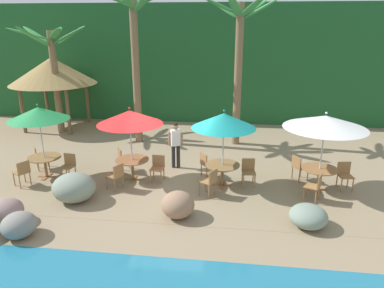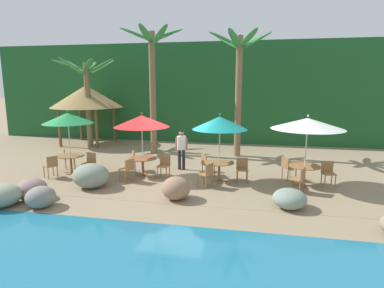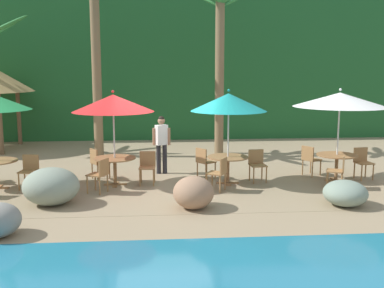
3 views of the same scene
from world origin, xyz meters
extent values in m
plane|color=#937F60|center=(0.00, 0.00, 0.00)|extent=(120.00, 120.00, 0.00)
cube|color=#937F60|center=(0.00, 0.00, 0.00)|extent=(18.00, 5.20, 0.01)
cube|color=#1E5628|center=(0.00, 9.00, 3.00)|extent=(28.00, 2.40, 6.00)
ellipsoid|color=#888257|center=(-3.85, -3.10, 0.23)|extent=(0.81, 0.73, 0.46)
ellipsoid|color=#987357|center=(0.63, -2.15, 0.36)|extent=(0.90, 0.94, 0.72)
ellipsoid|color=gray|center=(-3.83, -3.00, 0.33)|extent=(0.89, 0.89, 0.65)
ellipsoid|color=gray|center=(4.06, -2.22, 0.29)|extent=(0.99, 1.02, 0.58)
ellipsoid|color=gray|center=(-3.09, -3.60, 0.31)|extent=(0.84, 0.87, 0.63)
ellipsoid|color=gray|center=(-2.56, -1.62, 0.43)|extent=(1.27, 1.18, 0.86)
cylinder|color=silver|center=(-4.28, -0.07, 1.17)|extent=(0.04, 0.04, 2.34)
cone|color=#238E47|center=(-4.28, -0.07, 2.24)|extent=(1.96, 1.96, 0.42)
sphere|color=#238E47|center=(-4.28, -0.07, 2.53)|extent=(0.07, 0.07, 0.07)
cube|color=olive|center=(-4.28, -0.07, 0.01)|extent=(0.60, 0.12, 0.03)
cube|color=olive|center=(-4.28, -0.07, 0.01)|extent=(0.12, 0.60, 0.03)
cylinder|color=olive|center=(-4.28, -0.07, 0.37)|extent=(0.09, 0.09, 0.71)
cylinder|color=olive|center=(-4.28, -0.07, 0.72)|extent=(1.10, 1.10, 0.03)
cylinder|color=#9E7042|center=(-3.29, -0.40, 0.23)|extent=(0.04, 0.04, 0.45)
cylinder|color=#9E7042|center=(-3.64, -0.34, 0.23)|extent=(0.04, 0.04, 0.45)
cylinder|color=#9E7042|center=(-3.24, -0.04, 0.23)|extent=(0.04, 0.04, 0.45)
cylinder|color=#9E7042|center=(-3.59, 0.01, 0.23)|extent=(0.04, 0.04, 0.45)
cube|color=#9E7042|center=(-3.44, -0.19, 0.47)|extent=(0.48, 0.48, 0.03)
cube|color=#9E7042|center=(-3.41, 0.00, 0.66)|extent=(0.42, 0.10, 0.42)
cylinder|color=#9E7042|center=(-4.73, 0.87, 0.23)|extent=(0.04, 0.04, 0.45)
cylinder|color=#9E7042|center=(-4.53, 0.58, 0.23)|extent=(0.04, 0.04, 0.45)
cylinder|color=#9E7042|center=(-5.02, 0.67, 0.23)|extent=(0.04, 0.04, 0.45)
cylinder|color=#9E7042|center=(-4.82, 0.37, 0.23)|extent=(0.04, 0.04, 0.45)
cube|color=#9E7042|center=(-4.77, 0.62, 0.47)|extent=(0.59, 0.59, 0.03)
cube|color=#9E7042|center=(-4.94, 0.51, 0.66)|extent=(0.27, 0.36, 0.42)
cylinder|color=#9E7042|center=(-4.96, -0.87, 0.23)|extent=(0.04, 0.04, 0.45)
cylinder|color=#9E7042|center=(-4.78, -0.56, 0.23)|extent=(0.04, 0.04, 0.45)
cylinder|color=#9E7042|center=(-4.65, -1.05, 0.23)|extent=(0.04, 0.04, 0.45)
cylinder|color=#9E7042|center=(-4.47, -0.74, 0.23)|extent=(0.04, 0.04, 0.45)
cube|color=#9E7042|center=(-4.71, -0.80, 0.47)|extent=(0.57, 0.57, 0.03)
cube|color=#9E7042|center=(-4.54, -0.90, 0.66)|extent=(0.24, 0.38, 0.42)
cylinder|color=silver|center=(-1.27, 0.08, 1.14)|extent=(0.04, 0.04, 2.27)
cone|color=red|center=(-1.27, 0.08, 2.17)|extent=(2.13, 2.13, 0.44)
sphere|color=red|center=(-1.27, 0.08, 2.47)|extent=(0.07, 0.07, 0.07)
cube|color=olive|center=(-1.27, 0.08, 0.01)|extent=(0.60, 0.12, 0.03)
cube|color=olive|center=(-1.27, 0.08, 0.01)|extent=(0.12, 0.60, 0.03)
cylinder|color=olive|center=(-1.27, 0.08, 0.37)|extent=(0.09, 0.09, 0.71)
cylinder|color=olive|center=(-1.27, 0.08, 0.72)|extent=(1.10, 1.10, 0.03)
cylinder|color=#9E7042|center=(-0.25, -0.16, 0.23)|extent=(0.04, 0.04, 0.45)
cylinder|color=#9E7042|center=(-0.61, -0.14, 0.23)|extent=(0.04, 0.04, 0.45)
cylinder|color=#9E7042|center=(-0.23, 0.19, 0.23)|extent=(0.04, 0.04, 0.45)
cylinder|color=#9E7042|center=(-0.59, 0.22, 0.23)|extent=(0.04, 0.04, 0.45)
cube|color=#9E7042|center=(-0.42, 0.03, 0.47)|extent=(0.45, 0.45, 0.03)
cube|color=#9E7042|center=(-0.41, 0.22, 0.66)|extent=(0.42, 0.06, 0.42)
cylinder|color=#9E7042|center=(-1.67, 1.04, 0.23)|extent=(0.04, 0.04, 0.45)
cylinder|color=#9E7042|center=(-1.48, 0.74, 0.23)|extent=(0.04, 0.04, 0.45)
cylinder|color=#9E7042|center=(-1.97, 0.85, 0.23)|extent=(0.04, 0.04, 0.45)
cylinder|color=#9E7042|center=(-1.78, 0.55, 0.23)|extent=(0.04, 0.04, 0.45)
cube|color=#9E7042|center=(-1.73, 0.80, 0.47)|extent=(0.58, 0.58, 0.03)
cube|color=#9E7042|center=(-1.90, 0.69, 0.66)|extent=(0.26, 0.37, 0.42)
cylinder|color=#9E7042|center=(-1.88, -0.77, 0.23)|extent=(0.04, 0.04, 0.45)
cylinder|color=#9E7042|center=(-1.72, -0.45, 0.23)|extent=(0.04, 0.04, 0.45)
cylinder|color=#9E7042|center=(-1.56, -0.92, 0.23)|extent=(0.04, 0.04, 0.45)
cylinder|color=#9E7042|center=(-1.40, -0.60, 0.23)|extent=(0.04, 0.04, 0.45)
cube|color=#9E7042|center=(-1.64, -0.68, 0.47)|extent=(0.56, 0.56, 0.03)
cube|color=#9E7042|center=(-1.46, -0.77, 0.66)|extent=(0.22, 0.39, 0.42)
cylinder|color=silver|center=(1.73, -0.01, 1.14)|extent=(0.04, 0.04, 2.29)
cone|color=teal|center=(1.73, -0.01, 2.19)|extent=(2.01, 2.01, 0.46)
sphere|color=teal|center=(1.73, -0.01, 2.50)|extent=(0.07, 0.07, 0.07)
cube|color=olive|center=(1.73, -0.01, 0.01)|extent=(0.60, 0.12, 0.03)
cube|color=olive|center=(1.73, -0.01, 0.01)|extent=(0.12, 0.60, 0.03)
cylinder|color=olive|center=(1.73, -0.01, 0.37)|extent=(0.09, 0.09, 0.71)
cylinder|color=olive|center=(1.73, -0.01, 0.72)|extent=(1.10, 1.10, 0.03)
cylinder|color=#9E7042|center=(2.77, -0.07, 0.23)|extent=(0.04, 0.04, 0.45)
cylinder|color=#9E7042|center=(2.42, -0.11, 0.23)|extent=(0.04, 0.04, 0.45)
cylinder|color=#9E7042|center=(2.73, 0.28, 0.23)|extent=(0.04, 0.04, 0.45)
cylinder|color=#9E7042|center=(2.38, 0.24, 0.23)|extent=(0.04, 0.04, 0.45)
cube|color=#9E7042|center=(2.58, 0.09, 0.47)|extent=(0.46, 0.46, 0.03)
cube|color=#9E7042|center=(2.55, 0.29, 0.66)|extent=(0.42, 0.08, 0.42)
cylinder|color=#9E7042|center=(1.27, 0.93, 0.23)|extent=(0.04, 0.04, 0.45)
cylinder|color=#9E7042|center=(1.48, 0.64, 0.23)|extent=(0.04, 0.04, 0.45)
cylinder|color=#9E7042|center=(0.98, 0.72, 0.23)|extent=(0.04, 0.04, 0.45)
cylinder|color=#9E7042|center=(1.19, 0.43, 0.23)|extent=(0.04, 0.04, 0.45)
cube|color=#9E7042|center=(1.23, 0.68, 0.47)|extent=(0.59, 0.59, 0.03)
cube|color=#9E7042|center=(1.07, 0.56, 0.66)|extent=(0.28, 0.36, 0.42)
cylinder|color=#9E7042|center=(1.07, -0.82, 0.23)|extent=(0.04, 0.04, 0.45)
cylinder|color=#9E7042|center=(1.25, -0.51, 0.23)|extent=(0.04, 0.04, 0.45)
cylinder|color=#9E7042|center=(1.38, -0.99, 0.23)|extent=(0.04, 0.04, 0.45)
cylinder|color=#9E7042|center=(1.56, -0.68, 0.23)|extent=(0.04, 0.04, 0.45)
cube|color=#9E7042|center=(1.32, -0.75, 0.47)|extent=(0.57, 0.57, 0.03)
cube|color=#9E7042|center=(1.49, -0.85, 0.66)|extent=(0.24, 0.38, 0.42)
cylinder|color=silver|center=(4.75, 0.04, 1.17)|extent=(0.04, 0.04, 2.34)
cone|color=white|center=(4.75, 0.04, 2.24)|extent=(2.49, 2.49, 0.38)
sphere|color=white|center=(4.75, 0.04, 2.51)|extent=(0.07, 0.07, 0.07)
cube|color=olive|center=(4.75, 0.04, 0.01)|extent=(0.60, 0.12, 0.03)
cube|color=olive|center=(4.75, 0.04, 0.01)|extent=(0.12, 0.60, 0.03)
cylinder|color=olive|center=(4.75, 0.04, 0.37)|extent=(0.09, 0.09, 0.71)
cylinder|color=olive|center=(4.75, 0.04, 0.72)|extent=(1.10, 1.10, 0.03)
cylinder|color=#9E7042|center=(5.79, 0.02, 0.23)|extent=(0.04, 0.04, 0.45)
cylinder|color=#9E7042|center=(5.44, -0.03, 0.23)|extent=(0.04, 0.04, 0.45)
cylinder|color=#9E7042|center=(5.74, 0.37, 0.23)|extent=(0.04, 0.04, 0.45)
cylinder|color=#9E7042|center=(5.38, 0.32, 0.23)|extent=(0.04, 0.04, 0.45)
cube|color=#9E7042|center=(5.59, 0.17, 0.47)|extent=(0.48, 0.48, 0.03)
cube|color=#9E7042|center=(5.56, 0.37, 0.66)|extent=(0.42, 0.10, 0.42)
cylinder|color=#9E7042|center=(4.36, 1.01, 0.23)|extent=(0.04, 0.04, 0.45)
cylinder|color=#9E7042|center=(4.55, 0.71, 0.23)|extent=(0.04, 0.04, 0.45)
cylinder|color=#9E7042|center=(4.06, 0.82, 0.23)|extent=(0.04, 0.04, 0.45)
cylinder|color=#9E7042|center=(4.24, 0.52, 0.23)|extent=(0.04, 0.04, 0.45)
cube|color=#9E7042|center=(4.30, 0.77, 0.47)|extent=(0.58, 0.58, 0.03)
cube|color=#9E7042|center=(4.13, 0.66, 0.66)|extent=(0.25, 0.38, 0.42)
cylinder|color=#9E7042|center=(4.16, -0.82, 0.23)|extent=(0.04, 0.04, 0.45)
cylinder|color=#9E7042|center=(4.31, -0.50, 0.23)|extent=(0.04, 0.04, 0.45)
cylinder|color=#9E7042|center=(4.49, -0.97, 0.23)|extent=(0.04, 0.04, 0.45)
cylinder|color=#9E7042|center=(4.63, -0.64, 0.23)|extent=(0.04, 0.04, 0.45)
cube|color=#9E7042|center=(4.40, -0.73, 0.47)|extent=(0.56, 0.56, 0.03)
cube|color=#9E7042|center=(4.58, -0.82, 0.66)|extent=(0.21, 0.40, 0.42)
cylinder|color=brown|center=(-6.32, 5.20, 2.36)|extent=(0.32, 0.32, 4.73)
ellipsoid|color=#388942|center=(-5.41, 5.10, 4.51)|extent=(1.74, 0.54, 0.86)
ellipsoid|color=#388942|center=(-5.74, 5.91, 4.48)|extent=(1.33, 1.52, 0.97)
ellipsoid|color=#388942|center=(-6.48, 6.10, 4.57)|extent=(0.68, 1.81, 0.67)
ellipsoid|color=#388942|center=(-7.17, 5.54, 4.52)|extent=(1.73, 0.96, 0.85)
ellipsoid|color=#388942|center=(-7.13, 4.79, 4.59)|extent=(1.76, 1.13, 0.62)
ellipsoid|color=#388942|center=(-6.65, 4.35, 4.48)|extent=(0.94, 1.68, 0.98)
ellipsoid|color=#388942|center=(-5.74, 4.50, 4.59)|extent=(1.42, 1.61, 0.62)
cylinder|color=brown|center=(-2.18, 4.23, 3.05)|extent=(0.32, 0.32, 6.10)
ellipsoid|color=#388942|center=(-1.75, 4.89, 5.91)|extent=(1.13, 1.46, 0.68)
ellipsoid|color=#388942|center=(-2.32, 5.00, 5.91)|extent=(0.63, 1.55, 0.68)
ellipsoid|color=#388942|center=(-2.88, 4.59, 5.92)|extent=(1.51, 1.00, 0.66)
ellipsoid|color=#388942|center=(-1.60, 3.70, 5.84)|extent=(1.28, 1.23, 0.89)
cylinder|color=brown|center=(2.11, 4.46, 2.91)|extent=(0.32, 0.32, 5.82)
ellipsoid|color=#388942|center=(2.89, 4.46, 5.57)|extent=(1.44, 0.37, 0.87)
ellipsoid|color=#388942|center=(2.65, 5.03, 5.61)|extent=(1.28, 1.33, 0.75)
ellipsoid|color=#388942|center=(1.99, 5.24, 5.63)|extent=(0.57, 1.54, 0.70)
ellipsoid|color=#388942|center=(1.44, 4.87, 5.57)|extent=(1.42, 1.07, 0.85)
ellipsoid|color=#388942|center=(1.39, 4.12, 5.63)|extent=(1.52, 0.97, 0.68)
ellipsoid|color=#388942|center=(1.90, 3.70, 5.61)|extent=(0.73, 1.53, 0.76)
ellipsoid|color=#388942|center=(2.53, 3.79, 5.60)|extent=(1.10, 1.44, 0.77)
cylinder|color=brown|center=(-7.99, 7.14, 1.10)|extent=(0.16, 0.16, 2.20)
cylinder|color=brown|center=(-5.71, 7.14, 1.10)|extent=(0.16, 0.16, 2.20)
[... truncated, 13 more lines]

